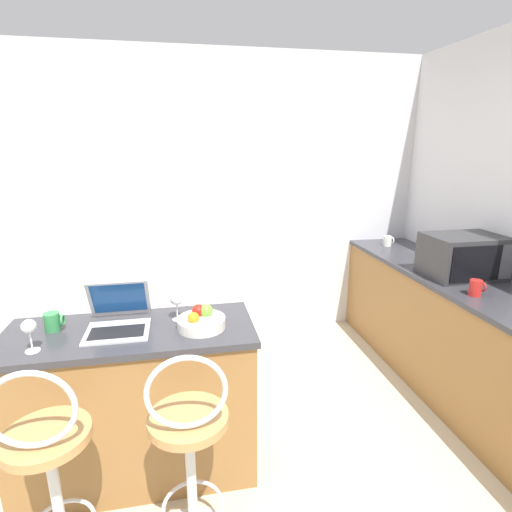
% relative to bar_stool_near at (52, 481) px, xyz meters
% --- Properties ---
extents(wall_back, '(12.00, 0.06, 2.60)m').
position_rel_bar_stool_near_xyz_m(wall_back, '(0.70, 2.23, 0.80)').
color(wall_back, silver).
rests_on(wall_back, ground_plane).
extents(breakfast_bar, '(1.28, 0.53, 0.88)m').
position_rel_bar_stool_near_xyz_m(breakfast_bar, '(0.28, 0.54, -0.06)').
color(breakfast_bar, olive).
rests_on(breakfast_bar, ground_plane).
extents(counter_right, '(0.61, 2.82, 0.88)m').
position_rel_bar_stool_near_xyz_m(counter_right, '(2.52, 0.81, -0.06)').
color(counter_right, olive).
rests_on(counter_right, ground_plane).
extents(bar_stool_near, '(0.40, 0.40, 1.05)m').
position_rel_bar_stool_near_xyz_m(bar_stool_near, '(0.00, 0.00, 0.00)').
color(bar_stool_near, silver).
rests_on(bar_stool_near, ground_plane).
extents(bar_stool_far, '(0.40, 0.40, 1.05)m').
position_rel_bar_stool_near_xyz_m(bar_stool_far, '(0.55, 0.00, 0.00)').
color(bar_stool_far, silver).
rests_on(bar_stool_far, ground_plane).
extents(laptop, '(0.32, 0.33, 0.24)m').
position_rel_bar_stool_near_xyz_m(laptop, '(0.22, 0.59, 0.44)').
color(laptop, '#B7BABF').
rests_on(laptop, breakfast_bar).
extents(microwave, '(0.53, 0.38, 0.30)m').
position_rel_bar_stool_near_xyz_m(microwave, '(2.55, 0.99, 0.54)').
color(microwave, '#2D2D30').
rests_on(microwave, counter_right).
extents(mug_white, '(0.09, 0.08, 0.09)m').
position_rel_bar_stool_near_xyz_m(mug_white, '(2.48, 1.92, 0.43)').
color(mug_white, white).
rests_on(mug_white, counter_right).
extents(mug_green, '(0.10, 0.08, 0.10)m').
position_rel_bar_stool_near_xyz_m(mug_green, '(-0.11, 0.61, 0.43)').
color(mug_green, '#338447').
rests_on(mug_green, breakfast_bar).
extents(fruit_bowl, '(0.25, 0.25, 0.11)m').
position_rel_bar_stool_near_xyz_m(fruit_bowl, '(0.64, 0.50, 0.42)').
color(fruit_bowl, silver).
rests_on(fruit_bowl, breakfast_bar).
extents(mug_red, '(0.09, 0.07, 0.10)m').
position_rel_bar_stool_near_xyz_m(mug_red, '(2.38, 0.63, 0.44)').
color(mug_red, red).
rests_on(mug_red, counter_right).
extents(wine_glass_short, '(0.07, 0.07, 0.16)m').
position_rel_bar_stool_near_xyz_m(wine_glass_short, '(-0.14, 0.39, 0.50)').
color(wine_glass_short, silver).
rests_on(wine_glass_short, breakfast_bar).
extents(wine_glass_tall, '(0.07, 0.07, 0.16)m').
position_rel_bar_stool_near_xyz_m(wine_glass_tall, '(0.52, 0.62, 0.50)').
color(wine_glass_tall, silver).
rests_on(wine_glass_tall, breakfast_bar).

